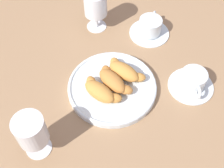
# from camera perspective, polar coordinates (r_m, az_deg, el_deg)

# --- Properties ---
(ground_plane) EXTENTS (2.20, 2.20, 0.00)m
(ground_plane) POSITION_cam_1_polar(r_m,az_deg,el_deg) (0.89, 0.04, -1.04)
(ground_plane) COLOR #997551
(pastry_plate) EXTENTS (0.26, 0.26, 0.02)m
(pastry_plate) POSITION_cam_1_polar(r_m,az_deg,el_deg) (0.87, 0.00, -0.68)
(pastry_plate) COLOR silver
(pastry_plate) RESTS_ON ground_plane
(croissant_large) EXTENTS (0.13, 0.09, 0.04)m
(croissant_large) POSITION_cam_1_polar(r_m,az_deg,el_deg) (0.83, -2.27, -1.40)
(croissant_large) COLOR #CC893D
(croissant_large) RESTS_ON pastry_plate
(croissant_small) EXTENTS (0.14, 0.08, 0.04)m
(croissant_small) POSITION_cam_1_polar(r_m,az_deg,el_deg) (0.85, 0.16, 0.58)
(croissant_small) COLOR #BC7A38
(croissant_small) RESTS_ON pastry_plate
(croissant_extra) EXTENTS (0.13, 0.09, 0.04)m
(croissant_extra) POSITION_cam_1_polar(r_m,az_deg,el_deg) (0.87, 2.42, 2.49)
(croissant_extra) COLOR #CC893D
(croissant_extra) RESTS_ON pastry_plate
(coffee_cup_near) EXTENTS (0.14, 0.14, 0.06)m
(coffee_cup_near) POSITION_cam_1_polar(r_m,az_deg,el_deg) (1.03, 7.30, 10.68)
(coffee_cup_near) COLOR silver
(coffee_cup_near) RESTS_ON ground_plane
(coffee_cup_far) EXTENTS (0.14, 0.14, 0.06)m
(coffee_cup_far) POSITION_cam_1_polar(r_m,az_deg,el_deg) (0.90, 15.18, 0.44)
(coffee_cup_far) COLOR silver
(coffee_cup_far) RESTS_ON ground_plane
(juice_glass_left) EXTENTS (0.08, 0.08, 0.14)m
(juice_glass_left) POSITION_cam_1_polar(r_m,az_deg,el_deg) (0.74, -15.25, -8.83)
(juice_glass_left) COLOR white
(juice_glass_left) RESTS_ON ground_plane
(juice_glass_right) EXTENTS (0.08, 0.08, 0.14)m
(juice_glass_right) POSITION_cam_1_polar(r_m,az_deg,el_deg) (1.00, -3.19, 14.80)
(juice_glass_right) COLOR white
(juice_glass_right) RESTS_ON ground_plane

